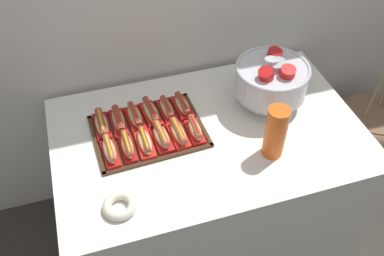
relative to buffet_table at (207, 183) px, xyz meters
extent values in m
plane|color=#38332D|center=(0.00, 0.00, -0.41)|extent=(10.00, 10.00, 0.00)
cube|color=white|center=(0.00, 0.00, 0.00)|extent=(1.37, 0.87, 0.73)
cylinder|color=black|center=(0.55, -0.31, -0.39)|extent=(0.05, 0.05, 0.04)
cylinder|color=black|center=(-0.55, 0.31, -0.39)|extent=(0.05, 0.05, 0.04)
cylinder|color=black|center=(0.55, 0.31, -0.39)|extent=(0.05, 0.05, 0.04)
cylinder|color=brown|center=(1.06, 0.14, -0.17)|extent=(0.34, 0.34, 0.47)
torus|color=brown|center=(1.06, 0.14, -0.35)|extent=(0.49, 0.49, 0.11)
torus|color=brown|center=(1.06, 0.14, -0.23)|extent=(0.50, 0.50, 0.11)
torus|color=brown|center=(1.06, 0.14, -0.11)|extent=(0.46, 0.46, 0.11)
torus|color=brown|center=(1.06, 0.14, 0.01)|extent=(0.43, 0.43, 0.11)
cylinder|color=#937F56|center=(1.00, 0.13, 0.36)|extent=(0.07, 0.03, 0.59)
cube|color=#472B19|center=(-0.25, 0.08, 0.37)|extent=(0.50, 0.38, 0.01)
cube|color=#472B19|center=(-0.25, -0.10, 0.38)|extent=(0.48, 0.04, 0.01)
cube|color=#472B19|center=(-0.26, 0.25, 0.38)|extent=(0.48, 0.04, 0.01)
cube|color=#472B19|center=(-0.49, 0.07, 0.38)|extent=(0.03, 0.36, 0.01)
cube|color=#472B19|center=(-0.02, 0.09, 0.38)|extent=(0.03, 0.36, 0.01)
cube|color=red|center=(-0.44, -0.01, 0.38)|extent=(0.07, 0.17, 0.02)
ellipsoid|color=#E0BC7F|center=(-0.44, -0.01, 0.41)|extent=(0.05, 0.16, 0.04)
cylinder|color=#A8563D|center=(-0.44, -0.01, 0.42)|extent=(0.03, 0.15, 0.03)
cylinder|color=yellow|center=(-0.44, -0.01, 0.43)|extent=(0.01, 0.12, 0.01)
cube|color=#B21414|center=(-0.36, -0.01, 0.38)|extent=(0.06, 0.16, 0.02)
ellipsoid|color=tan|center=(-0.36, -0.01, 0.41)|extent=(0.05, 0.15, 0.04)
cylinder|color=brown|center=(-0.36, -0.01, 0.42)|extent=(0.03, 0.14, 0.03)
cylinder|color=yellow|center=(-0.36, -0.01, 0.43)|extent=(0.01, 0.12, 0.01)
cube|color=red|center=(-0.29, -0.01, 0.38)|extent=(0.07, 0.17, 0.02)
ellipsoid|color=#E0BC7F|center=(-0.29, -0.01, 0.41)|extent=(0.06, 0.15, 0.04)
cylinder|color=brown|center=(-0.29, -0.01, 0.42)|extent=(0.03, 0.14, 0.03)
cylinder|color=yellow|center=(-0.29, -0.01, 0.43)|extent=(0.01, 0.12, 0.01)
cube|color=red|center=(-0.21, 0.00, 0.38)|extent=(0.08, 0.17, 0.02)
ellipsoid|color=tan|center=(-0.21, 0.00, 0.41)|extent=(0.07, 0.15, 0.04)
cylinder|color=#9E4C38|center=(-0.21, 0.00, 0.42)|extent=(0.04, 0.15, 0.03)
cylinder|color=yellow|center=(-0.21, 0.00, 0.44)|extent=(0.02, 0.13, 0.01)
cube|color=red|center=(-0.14, 0.00, 0.38)|extent=(0.07, 0.16, 0.02)
ellipsoid|color=tan|center=(-0.14, 0.00, 0.40)|extent=(0.06, 0.15, 0.04)
cylinder|color=#9E4C38|center=(-0.14, 0.00, 0.42)|extent=(0.04, 0.15, 0.03)
cylinder|color=yellow|center=(-0.14, 0.00, 0.43)|extent=(0.01, 0.13, 0.01)
cube|color=red|center=(-0.06, 0.00, 0.38)|extent=(0.06, 0.15, 0.02)
ellipsoid|color=#E0BC7F|center=(-0.06, 0.00, 0.41)|extent=(0.05, 0.14, 0.04)
cylinder|color=#A8563D|center=(-0.06, 0.00, 0.42)|extent=(0.03, 0.13, 0.03)
cylinder|color=red|center=(-0.06, 0.00, 0.43)|extent=(0.01, 0.11, 0.01)
cube|color=#B21414|center=(-0.45, 0.15, 0.38)|extent=(0.07, 0.18, 0.02)
ellipsoid|color=beige|center=(-0.45, 0.15, 0.40)|extent=(0.05, 0.17, 0.04)
cylinder|color=brown|center=(-0.45, 0.15, 0.42)|extent=(0.04, 0.17, 0.03)
cylinder|color=yellow|center=(-0.45, 0.15, 0.43)|extent=(0.01, 0.14, 0.01)
cube|color=red|center=(-0.37, 0.15, 0.38)|extent=(0.06, 0.18, 0.02)
ellipsoid|color=beige|center=(-0.37, 0.15, 0.40)|extent=(0.05, 0.17, 0.04)
cylinder|color=brown|center=(-0.37, 0.15, 0.42)|extent=(0.03, 0.16, 0.03)
cylinder|color=red|center=(-0.37, 0.15, 0.43)|extent=(0.01, 0.13, 0.01)
cube|color=red|center=(-0.30, 0.16, 0.38)|extent=(0.08, 0.17, 0.02)
ellipsoid|color=tan|center=(-0.30, 0.16, 0.41)|extent=(0.06, 0.16, 0.04)
cylinder|color=#9E4C38|center=(-0.30, 0.16, 0.42)|extent=(0.04, 0.15, 0.03)
cylinder|color=red|center=(-0.30, 0.16, 0.43)|extent=(0.02, 0.13, 0.01)
cube|color=red|center=(-0.22, 0.16, 0.38)|extent=(0.08, 0.19, 0.02)
ellipsoid|color=#E0BC7F|center=(-0.22, 0.16, 0.41)|extent=(0.07, 0.17, 0.04)
cylinder|color=brown|center=(-0.22, 0.16, 0.42)|extent=(0.04, 0.17, 0.03)
cylinder|color=red|center=(-0.22, 0.16, 0.43)|extent=(0.02, 0.14, 0.01)
cube|color=red|center=(-0.15, 0.16, 0.38)|extent=(0.06, 0.16, 0.02)
ellipsoid|color=beige|center=(-0.15, 0.16, 0.41)|extent=(0.05, 0.15, 0.04)
cylinder|color=#9E4C38|center=(-0.15, 0.16, 0.42)|extent=(0.03, 0.14, 0.03)
cylinder|color=red|center=(-0.15, 0.16, 0.43)|extent=(0.01, 0.12, 0.01)
cube|color=red|center=(-0.07, 0.17, 0.38)|extent=(0.07, 0.16, 0.02)
ellipsoid|color=tan|center=(-0.07, 0.17, 0.40)|extent=(0.06, 0.15, 0.04)
cylinder|color=brown|center=(-0.07, 0.17, 0.41)|extent=(0.04, 0.15, 0.03)
cylinder|color=red|center=(-0.07, 0.17, 0.43)|extent=(0.01, 0.12, 0.01)
cylinder|color=silver|center=(0.33, 0.10, 0.38)|extent=(0.22, 0.22, 0.02)
cone|color=silver|center=(0.33, 0.10, 0.41)|extent=(0.08, 0.08, 0.05)
cylinder|color=silver|center=(0.33, 0.10, 0.50)|extent=(0.32, 0.32, 0.14)
torus|color=silver|center=(0.33, 0.10, 0.57)|extent=(0.33, 0.33, 0.02)
cylinder|color=#B7BCC6|center=(0.36, 0.10, 0.55)|extent=(0.10, 0.09, 0.14)
cylinder|color=red|center=(0.36, 0.17, 0.55)|extent=(0.10, 0.11, 0.13)
cylinder|color=#B7BCC6|center=(0.32, 0.11, 0.55)|extent=(0.10, 0.11, 0.13)
cylinder|color=red|center=(0.28, 0.05, 0.55)|extent=(0.11, 0.10, 0.14)
cylinder|color=red|center=(0.36, 0.04, 0.55)|extent=(0.10, 0.11, 0.14)
cylinder|color=#EA5B19|center=(0.22, -0.19, 0.43)|extent=(0.09, 0.09, 0.13)
cylinder|color=#EA5B19|center=(0.22, -0.19, 0.45)|extent=(0.09, 0.09, 0.13)
cylinder|color=#EA5B19|center=(0.22, -0.19, 0.48)|extent=(0.09, 0.09, 0.13)
cylinder|color=#EA5B19|center=(0.22, -0.19, 0.50)|extent=(0.09, 0.09, 0.13)
cylinder|color=#EA5B19|center=(0.22, -0.19, 0.52)|extent=(0.09, 0.09, 0.13)
cylinder|color=#EA5B19|center=(0.22, -0.19, 0.55)|extent=(0.09, 0.09, 0.13)
torus|color=silver|center=(-0.45, -0.28, 0.38)|extent=(0.13, 0.13, 0.03)
camera|label=1|loc=(-0.46, -1.24, 1.72)|focal=40.03mm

